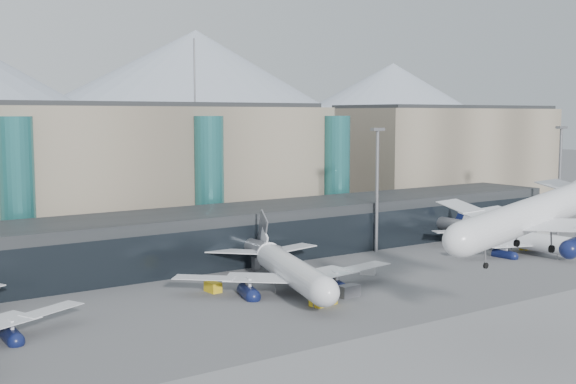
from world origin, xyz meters
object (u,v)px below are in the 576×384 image
at_px(jet_parked_mid, 286,259).
at_px(hero_jet, 544,203).
at_px(veh_g, 368,270).
at_px(jet_parked_right, 509,233).
at_px(veh_h, 323,298).
at_px(lightmast_right, 560,174).
at_px(veh_b, 213,287).
at_px(veh_e, 525,246).
at_px(veh_c, 349,291).
at_px(lightmast_mid, 377,182).

bearing_deg(jet_parked_mid, hero_jet, -152.61).
bearing_deg(veh_g, jet_parked_right, 47.65).
bearing_deg(veh_h, lightmast_right, 3.05).
bearing_deg(veh_b, veh_e, -98.66).
xyz_separation_m(veh_b, veh_c, (16.02, -14.74, 0.12)).
bearing_deg(jet_parked_mid, veh_e, -74.10).
relative_size(veh_c, veh_e, 1.19).
bearing_deg(veh_e, hero_jet, -163.36).
relative_size(hero_jet, jet_parked_right, 1.06).
xyz_separation_m(lightmast_mid, veh_b, (-44.47, -11.17, -13.61)).
relative_size(lightmast_right, veh_h, 6.28).
height_order(lightmast_right, veh_b, lightmast_right).
bearing_deg(jet_parked_right, veh_e, -98.60).
distance_m(veh_c, veh_g, 16.47).
distance_m(jet_parked_right, veh_b, 67.14).
distance_m(hero_jet, veh_e, 69.43).
bearing_deg(veh_b, jet_parked_mid, -115.90).
distance_m(jet_parked_mid, veh_g, 18.09).
height_order(hero_jet, veh_h, hero_jet).
xyz_separation_m(jet_parked_right, veh_b, (-66.91, 4.52, -3.14)).
bearing_deg(veh_g, veh_e, 47.24).
bearing_deg(veh_b, veh_g, -103.43).
distance_m(jet_parked_mid, jet_parked_right, 55.75).
height_order(lightmast_mid, hero_jet, lightmast_mid).
distance_m(lightmast_mid, veh_c, 40.78).
bearing_deg(veh_e, veh_g, 157.20).
distance_m(jet_parked_right, veh_e, 5.91).
bearing_deg(veh_h, veh_e, 0.56).
relative_size(lightmast_right, jet_parked_right, 0.79).
height_order(veh_b, veh_e, veh_b).
relative_size(lightmast_mid, veh_h, 6.28).
distance_m(jet_parked_mid, veh_e, 60.87).
relative_size(veh_b, veh_g, 1.07).
distance_m(lightmast_mid, jet_parked_right, 29.32).
height_order(lightmast_mid, veh_e, lightmast_mid).
bearing_deg(veh_e, jet_parked_mid, 157.33).
xyz_separation_m(lightmast_right, jet_parked_right, (-27.55, -7.69, -10.47)).
xyz_separation_m(lightmast_right, veh_h, (-84.71, -19.53, -13.29)).
height_order(veh_b, veh_g, veh_b).
distance_m(lightmast_right, veh_g, 67.49).
distance_m(hero_jet, veh_c, 36.60).
bearing_deg(lightmast_mid, veh_h, -141.57).
bearing_deg(veh_e, veh_c, 167.88).
relative_size(lightmast_mid, jet_parked_right, 0.79).
bearing_deg(lightmast_mid, veh_g, -135.23).
xyz_separation_m(veh_b, veh_e, (71.91, -4.85, -0.01)).
relative_size(lightmast_right, veh_c, 7.59).
relative_size(hero_jet, veh_h, 8.43).
height_order(jet_parked_mid, veh_h, jet_parked_mid).
xyz_separation_m(hero_jet, veh_e, (52.45, 42.17, -17.05)).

